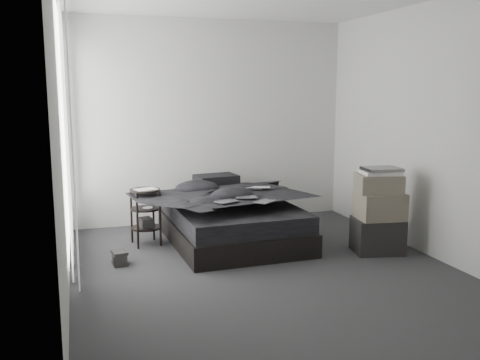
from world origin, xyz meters
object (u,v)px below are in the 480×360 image
object	(u,v)px
laptop	(258,183)
box_lower	(377,235)
side_stand	(146,217)
bed	(232,231)

from	to	relation	value
laptop	box_lower	distance (m)	1.45
side_stand	box_lower	distance (m)	2.54
bed	laptop	world-z (taller)	laptop
box_lower	laptop	bearing A→B (deg)	139.36
laptop	side_stand	world-z (taller)	laptop
laptop	box_lower	bearing A→B (deg)	-24.60
laptop	side_stand	bearing A→B (deg)	-169.97
bed	laptop	xyz separation A→B (m)	(0.33, 0.05, 0.53)
box_lower	bed	bearing A→B (deg)	148.51
bed	side_stand	bearing A→B (deg)	166.77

